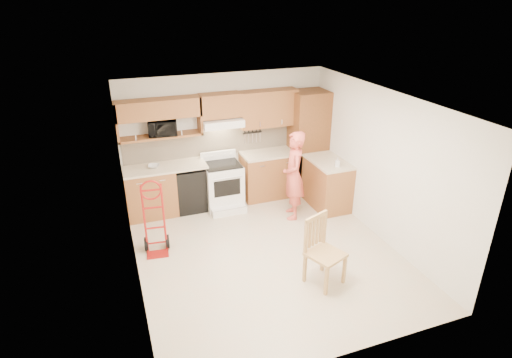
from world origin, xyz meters
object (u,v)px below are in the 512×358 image
microwave (163,128)px  dining_chair (326,252)px  range (224,182)px  hand_truck (154,221)px  person (294,176)px

microwave → dining_chair: microwave is taller
range → dining_chair: bearing=-75.6°
range → dining_chair: size_ratio=1.01×
hand_truck → microwave: bearing=79.8°
range → dining_chair: 2.83m
dining_chair → hand_truck: bearing=121.5°
microwave → person: size_ratio=0.30×
range → person: 1.39m
range → person: person is taller
microwave → dining_chair: (1.72, -3.06, -1.12)m
microwave → hand_truck: 1.84m
person → hand_truck: (-2.55, -0.34, -0.25)m
microwave → dining_chair: size_ratio=0.49×
range → hand_truck: bearing=-142.1°
dining_chair → person: bearing=56.9°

